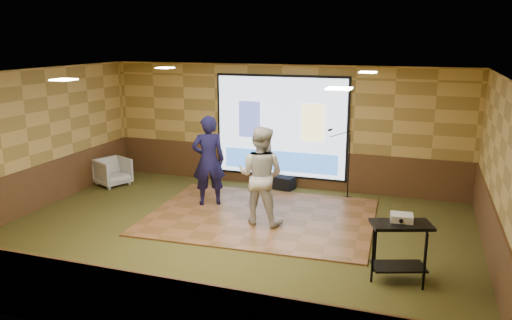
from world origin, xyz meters
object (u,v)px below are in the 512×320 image
(duffel_bag, at_px, (284,183))
(projector, at_px, (402,218))
(mic_stand, at_px, (346,178))
(av_table, at_px, (400,241))
(projector_screen, at_px, (281,128))
(dance_floor, at_px, (261,216))
(player_left, at_px, (209,160))
(banquet_chair, at_px, (113,172))
(player_right, at_px, (261,175))

(duffel_bag, bearing_deg, projector, -53.10)
(mic_stand, distance_m, duffel_bag, 1.60)
(av_table, height_order, projector, projector)
(mic_stand, relative_size, duffel_bag, 3.28)
(av_table, bearing_deg, mic_stand, 110.49)
(mic_stand, height_order, duffel_bag, mic_stand)
(projector_screen, bearing_deg, dance_floor, -83.87)
(projector_screen, bearing_deg, player_left, -119.36)
(dance_floor, xyz_separation_m, duffel_bag, (-0.09, 2.04, 0.14))
(av_table, bearing_deg, duffel_bag, 126.33)
(projector_screen, bearing_deg, av_table, -53.79)
(player_left, xyz_separation_m, mic_stand, (2.77, 1.43, -0.53))
(av_table, bearing_deg, projector, 93.97)
(dance_floor, bearing_deg, banquet_chair, 166.94)
(duffel_bag, bearing_deg, av_table, -53.67)
(dance_floor, relative_size, player_right, 2.34)
(projector_screen, relative_size, player_left, 1.68)
(av_table, relative_size, projector, 2.84)
(av_table, relative_size, mic_stand, 0.57)
(player_left, distance_m, projector, 4.72)
(mic_stand, bearing_deg, projector_screen, 176.38)
(av_table, bearing_deg, player_right, 150.06)
(projector, relative_size, banquet_chair, 0.44)
(av_table, xyz_separation_m, projector, (-0.01, 0.09, 0.34))
(player_left, bearing_deg, duffel_bag, -154.91)
(player_right, relative_size, mic_stand, 1.20)
(mic_stand, xyz_separation_m, banquet_chair, (-5.70, -0.80, -0.15))
(player_right, bearing_deg, duffel_bag, -80.79)
(projector_screen, xyz_separation_m, player_left, (-1.08, -1.92, -0.45))
(mic_stand, bearing_deg, av_table, -57.21)
(banquet_chair, xyz_separation_m, duffel_bag, (4.15, 1.06, -0.19))
(banquet_chair, bearing_deg, mic_stand, -57.31)
(duffel_bag, bearing_deg, player_left, -126.13)
(dance_floor, xyz_separation_m, av_table, (2.85, -1.96, 0.63))
(player_right, bearing_deg, dance_floor, -68.66)
(player_right, bearing_deg, banquet_chair, -13.05)
(dance_floor, bearing_deg, player_left, 165.02)
(dance_floor, height_order, mic_stand, mic_stand)
(player_right, relative_size, duffel_bag, 3.93)
(projector_screen, relative_size, dance_floor, 0.73)
(projector_screen, height_order, banquet_chair, projector_screen)
(projector, height_order, duffel_bag, projector)
(av_table, xyz_separation_m, banquet_chair, (-7.10, 2.94, -0.30))
(projector, distance_m, banquet_chair, 7.67)
(player_right, distance_m, av_table, 3.18)
(projector_screen, height_order, dance_floor, projector_screen)
(banquet_chair, bearing_deg, av_table, -87.85)
(mic_stand, bearing_deg, player_right, -109.33)
(projector, distance_m, mic_stand, 3.94)
(projector, bearing_deg, projector_screen, 122.03)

